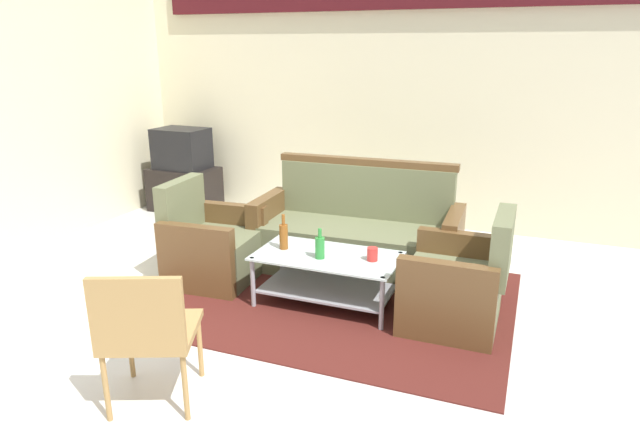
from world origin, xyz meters
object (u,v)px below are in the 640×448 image
bottle_green (320,247)px  tv_stand (185,189)px  wicker_chair (147,328)px  armchair_left (212,248)px  armchair_right (458,287)px  couch (357,237)px  coffee_table (327,272)px  bottle_brown (284,236)px  cup (372,254)px  television (182,149)px

bottle_green → tv_stand: bearing=142.9°
tv_stand → bottle_green: bearing=-37.1°
tv_stand → wicker_chair: size_ratio=0.95×
bottle_green → wicker_chair: bearing=-105.5°
armchair_left → armchair_right: 2.08m
bottle_green → wicker_chair: wicker_chair is taller
bottle_green → wicker_chair: size_ratio=0.28×
bottle_green → armchair_right: bearing=7.1°
armchair_left → armchair_right: (2.08, -0.06, 0.00)m
couch → coffee_table: couch is taller
coffee_table → bottle_brown: 0.44m
armchair_right → tv_stand: 3.97m
couch → cup: (0.35, -0.74, 0.14)m
couch → bottle_green: size_ratio=7.80×
couch → bottle_brown: bearing=62.1°
couch → coffee_table: (0.00, -0.76, -0.04)m
armchair_right → bottle_brown: bearing=91.8°
armchair_left → television: 2.32m
armchair_left → armchair_right: same height
armchair_right → cup: bearing=92.8°
tv_stand → wicker_chair: (2.12, -3.41, 0.23)m
couch → television: television is taller
couch → bottle_green: 0.86m
coffee_table → cup: (0.35, 0.02, 0.19)m
bottle_green → tv_stand: (-2.53, 1.92, -0.24)m
coffee_table → tv_stand: tv_stand is taller
television → wicker_chair: television is taller
couch → tv_stand: bearing=-24.7°
bottle_brown → television: television is taller
television → wicker_chair: size_ratio=0.73×
cup → wicker_chair: size_ratio=0.12×
armchair_left → bottle_green: armchair_left is taller
coffee_table → bottle_brown: bottle_brown is taller
wicker_chair → armchair_left: bearing=88.7°
armchair_left → wicker_chair: armchair_left is taller
couch → wicker_chair: 2.38m
bottle_brown → bottle_green: bottle_brown is taller
armchair_left → bottle_brown: bearing=78.9°
bottle_brown → tv_stand: bottle_brown is taller
couch → bottle_brown: (-0.37, -0.75, 0.20)m
bottle_brown → coffee_table: bearing=-1.2°
armchair_right → bottle_green: armchair_right is taller
couch → tv_stand: (-2.56, 1.08, -0.06)m
bottle_brown → bottle_green: size_ratio=1.20×
couch → cup: 0.83m
couch → armchair_right: size_ratio=2.14×
wicker_chair → armchair_right: bearing=26.1°
armchair_right → tv_stand: armchair_right is taller
coffee_table → bottle_green: size_ratio=4.71×
bottle_brown → television: size_ratio=0.46×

